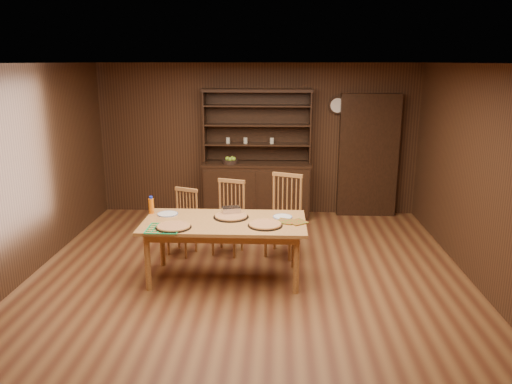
{
  "coord_description": "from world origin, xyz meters",
  "views": [
    {
      "loc": [
        0.35,
        -5.59,
        2.62
      ],
      "look_at": [
        0.09,
        0.4,
        1.04
      ],
      "focal_mm": 35.0,
      "sensor_mm": 36.0,
      "label": 1
    }
  ],
  "objects_px": {
    "chair_left": "(184,219)",
    "juice_bottle": "(151,205)",
    "dining_table": "(224,227)",
    "chair_center": "(229,214)",
    "chair_right": "(284,212)",
    "china_hutch": "(257,182)"
  },
  "relations": [
    {
      "from": "chair_left",
      "to": "chair_right",
      "type": "height_order",
      "value": "chair_right"
    },
    {
      "from": "chair_center",
      "to": "chair_right",
      "type": "bearing_deg",
      "value": 14.5
    },
    {
      "from": "chair_left",
      "to": "juice_bottle",
      "type": "xyz_separation_m",
      "value": [
        -0.29,
        -0.59,
        0.37
      ]
    },
    {
      "from": "china_hutch",
      "to": "chair_left",
      "type": "distance_m",
      "value": 2.01
    },
    {
      "from": "chair_right",
      "to": "china_hutch",
      "type": "bearing_deg",
      "value": 125.78
    },
    {
      "from": "juice_bottle",
      "to": "dining_table",
      "type": "bearing_deg",
      "value": -15.73
    },
    {
      "from": "dining_table",
      "to": "chair_left",
      "type": "xyz_separation_m",
      "value": [
        -0.66,
        0.86,
        -0.19
      ]
    },
    {
      "from": "dining_table",
      "to": "chair_center",
      "type": "bearing_deg",
      "value": 91.92
    },
    {
      "from": "chair_right",
      "to": "juice_bottle",
      "type": "height_order",
      "value": "chair_right"
    },
    {
      "from": "chair_left",
      "to": "chair_center",
      "type": "bearing_deg",
      "value": 28.32
    },
    {
      "from": "dining_table",
      "to": "chair_center",
      "type": "distance_m",
      "value": 0.93
    },
    {
      "from": "china_hutch",
      "to": "dining_table",
      "type": "distance_m",
      "value": 2.64
    },
    {
      "from": "china_hutch",
      "to": "dining_table",
      "type": "height_order",
      "value": "china_hutch"
    },
    {
      "from": "china_hutch",
      "to": "juice_bottle",
      "type": "height_order",
      "value": "china_hutch"
    },
    {
      "from": "dining_table",
      "to": "chair_left",
      "type": "distance_m",
      "value": 1.1
    },
    {
      "from": "chair_left",
      "to": "chair_right",
      "type": "relative_size",
      "value": 0.81
    },
    {
      "from": "china_hutch",
      "to": "chair_right",
      "type": "relative_size",
      "value": 1.93
    },
    {
      "from": "chair_left",
      "to": "china_hutch",
      "type": "bearing_deg",
      "value": 84.19
    },
    {
      "from": "dining_table",
      "to": "juice_bottle",
      "type": "height_order",
      "value": "juice_bottle"
    },
    {
      "from": "chair_center",
      "to": "juice_bottle",
      "type": "relative_size",
      "value": 4.6
    },
    {
      "from": "china_hutch",
      "to": "juice_bottle",
      "type": "distance_m",
      "value": 2.68
    },
    {
      "from": "dining_table",
      "to": "chair_center",
      "type": "relative_size",
      "value": 1.91
    }
  ]
}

